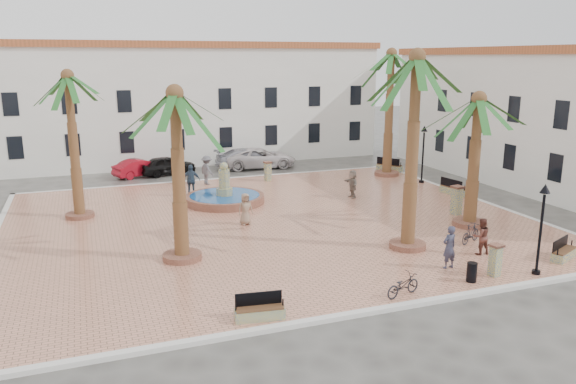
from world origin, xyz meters
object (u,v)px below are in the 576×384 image
Objects in this scene: palm_s at (416,79)px; palm_e at (478,116)px; bench_s at (260,312)px; palm_sw at (176,115)px; litter_bin at (472,272)px; fountain at (225,197)px; palm_nw at (69,92)px; cyclist_a at (449,247)px; lamppost_s at (543,214)px; bicycle_a at (403,285)px; lamppost_e at (423,144)px; bench_ne at (389,167)px; bench_se at (564,253)px; bollard_n at (268,171)px; pedestrian_fountain_b at (191,181)px; bollard_e at (457,200)px; pedestrian_north at (207,170)px; bench_e at (453,190)px; bollard_se at (495,260)px; car_white at (260,158)px; pedestrian_fountain_a at (245,209)px; car_red at (141,168)px; cyclist_b at (481,236)px; pedestrian_east at (352,184)px; bicycle_b at (471,233)px; car_black at (167,165)px; car_silver at (249,158)px.

palm_s is 5.37m from palm_e.
palm_sw is at bearing 109.87° from bench_s.
fountain is at bearing 111.69° from litter_bin.
palm_nw reaches higher than cyclist_a.
palm_e is at bearing 75.02° from lamppost_s.
lamppost_e is at bearing -51.26° from bicycle_a.
cyclist_a reaches higher than bench_ne.
fountain is 17.78m from bench_se.
bollard_n is 0.67× the size of pedestrian_fountain_b.
lamppost_e is at bearing 70.06° from bollard_e.
palm_s is 2.39× the size of lamppost_s.
pedestrian_north is (1.62, 2.97, -0.02)m from pedestrian_fountain_b.
bollard_e reaches higher than bench_ne.
bollard_se reaches higher than bench_e.
palm_sw is 15.00m from pedestrian_north.
car_white is (7.80, 24.86, 0.38)m from bench_s.
palm_nw is 4.76× the size of pedestrian_fountain_a.
bench_e is 15.36m from car_white.
lamppost_s is 4.80× the size of litter_bin.
car_red is at bearing 131.56° from bollard_e.
palm_nw is 24.11m from bench_se.
lamppost_s is 3.13m from cyclist_b.
pedestrian_fountain_b is 1.18× the size of pedestrian_east.
pedestrian_fountain_a is at bearing -38.17° from cyclist_b.
bench_e is 0.53× the size of lamppost_s.
bollard_e is 1.02× the size of bicycle_a.
lamppost_e is 12.73m from bicycle_b.
pedestrian_fountain_a is 8.17m from pedestrian_east.
pedestrian_north is at bearing -171.60° from car_black.
lamppost_e is (13.65, 0.60, 2.26)m from fountain.
pedestrian_east is at bearing 67.94° from bench_e.
palm_sw is (3.96, -8.14, -0.51)m from palm_nw.
bollard_n reaches higher than bicycle_b.
bollard_se is at bearing -55.43° from pedestrian_fountain_b.
cyclist_b is (12.04, -3.78, -5.19)m from palm_sw.
palm_s is 10.48m from pedestrian_fountain_a.
bollard_n is at bearing 22.69° from palm_nw.
fountain is 16.10m from bollard_se.
car_silver is 0.94× the size of car_white.
palm_e reaches higher than pedestrian_fountain_a.
pedestrian_east reaches higher than bollard_n.
litter_bin is 0.38× the size of pedestrian_fountain_b.
cyclist_a is at bearing 18.94° from bench_s.
car_white reaches higher than car_red.
bench_s is at bearing -99.72° from fountain.
bollard_n is (-4.54, 19.56, -1.75)m from lamppost_s.
bollard_se reaches higher than bench_ne.
bollard_se is (-6.60, -19.30, 0.37)m from bench_ne.
bench_se is at bearing 163.54° from cyclist_a.
cyclist_b is (-0.58, 2.61, -1.63)m from lamppost_s.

